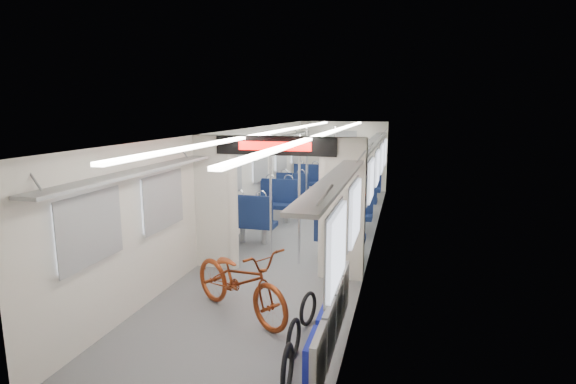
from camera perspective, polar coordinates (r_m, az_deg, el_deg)
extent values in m
plane|color=#515456|center=(9.62, 1.95, -5.96)|extent=(12.00, 12.00, 0.00)
cube|color=beige|center=(9.77, -6.33, 1.17)|extent=(0.02, 12.00, 2.30)
cube|color=beige|center=(9.16, 10.88, 0.40)|extent=(0.02, 12.00, 2.30)
cube|color=beige|center=(15.22, 6.99, 4.56)|extent=(2.90, 0.02, 2.30)
cube|color=beige|center=(3.95, -18.14, -13.83)|extent=(2.90, 0.02, 2.30)
cube|color=silver|center=(9.23, 2.04, 7.86)|extent=(2.90, 12.00, 0.02)
cube|color=white|center=(9.37, -1.28, 7.72)|extent=(0.12, 11.40, 0.04)
cube|color=white|center=(9.13, 5.44, 7.59)|extent=(0.12, 11.40, 0.04)
cube|color=beige|center=(7.87, -9.30, -2.34)|extent=(0.65, 0.18, 2.00)
cube|color=beige|center=(7.27, 7.18, -3.37)|extent=(0.65, 0.18, 2.00)
cube|color=beige|center=(7.31, -1.43, 5.93)|extent=(2.90, 0.18, 0.30)
cylinder|color=beige|center=(7.74, -7.10, -2.50)|extent=(0.20, 0.20, 2.00)
cylinder|color=beige|center=(7.32, 4.65, -3.23)|extent=(0.20, 0.20, 2.00)
cube|color=black|center=(7.20, -1.68, 5.86)|extent=(2.00, 0.03, 0.30)
cube|color=#FF0C07|center=(7.18, -1.73, 5.85)|extent=(1.20, 0.02, 0.14)
cube|color=silver|center=(5.59, -23.96, -4.28)|extent=(0.04, 1.00, 0.75)
cube|color=silver|center=(4.45, 6.27, -7.11)|extent=(0.04, 1.00, 0.75)
cube|color=silver|center=(6.87, -15.70, -1.09)|extent=(0.04, 1.00, 0.75)
cube|color=silver|center=(5.98, 8.54, -2.53)|extent=(0.04, 1.00, 0.75)
cube|color=silver|center=(9.27, -7.29, 2.19)|extent=(0.04, 1.00, 0.75)
cube|color=silver|center=(8.62, 10.51, 1.47)|extent=(0.04, 1.00, 0.75)
cube|color=silver|center=(11.03, -3.61, 3.61)|extent=(0.04, 1.00, 0.75)
cube|color=silver|center=(10.50, 11.29, 3.07)|extent=(0.04, 1.00, 0.75)
cube|color=silver|center=(12.84, -0.95, 4.63)|extent=(0.04, 1.00, 0.75)
cube|color=silver|center=(12.38, 11.84, 4.18)|extent=(0.04, 1.00, 0.75)
cube|color=silver|center=(14.57, 0.96, 5.35)|extent=(0.04, 1.00, 0.75)
cube|color=silver|center=(14.17, 12.23, 4.96)|extent=(0.04, 1.00, 0.75)
cube|color=gray|center=(6.04, -18.54, 2.46)|extent=(0.30, 3.60, 0.04)
cube|color=gray|center=(5.12, 6.06, 1.57)|extent=(0.30, 3.60, 0.04)
cube|color=gray|center=(11.51, -1.99, 6.67)|extent=(0.30, 7.60, 0.04)
cube|color=gray|center=(11.05, 10.81, 6.32)|extent=(0.30, 7.60, 0.04)
cube|color=gray|center=(15.17, 6.94, 3.97)|extent=(0.90, 0.05, 2.00)
imported|color=maroon|center=(6.11, -6.12, -11.08)|extent=(1.95, 1.54, 0.99)
cube|color=gray|center=(4.15, 3.85, -20.99)|extent=(0.06, 0.51, 0.57)
cube|color=navy|center=(4.16, 2.98, -20.89)|extent=(0.06, 0.46, 0.48)
cube|color=gray|center=(4.62, 5.20, -17.48)|extent=(0.06, 0.51, 0.57)
cube|color=navy|center=(4.63, 4.44, -17.40)|extent=(0.06, 0.46, 0.48)
cube|color=gray|center=(5.10, 6.26, -14.62)|extent=(0.06, 0.51, 0.57)
cube|color=navy|center=(5.11, 5.58, -14.56)|extent=(0.06, 0.46, 0.48)
cube|color=gray|center=(5.60, 7.12, -12.26)|extent=(0.06, 0.51, 0.57)
cube|color=navy|center=(5.61, 6.50, -12.21)|extent=(0.06, 0.46, 0.48)
torus|color=black|center=(4.72, -0.07, -21.74)|extent=(0.08, 0.50, 0.49)
torus|color=black|center=(5.26, 0.73, -18.33)|extent=(0.08, 0.46, 0.46)
torus|color=black|center=(5.95, 2.57, -14.79)|extent=(0.15, 0.44, 0.44)
cube|color=#0E1A3F|center=(9.19, -3.06, -4.18)|extent=(0.48, 0.44, 0.10)
cylinder|color=gray|center=(9.25, -3.05, -5.53)|extent=(0.10, 0.10, 0.35)
cube|color=#0E1A3F|center=(8.94, -3.43, -2.36)|extent=(0.48, 0.08, 0.58)
torus|color=silver|center=(8.88, -3.46, -0.53)|extent=(0.24, 0.03, 0.24)
cube|color=#0E1A3F|center=(10.86, -0.18, -1.83)|extent=(0.48, 0.44, 0.10)
cylinder|color=gray|center=(10.91, -0.18, -2.99)|extent=(0.10, 0.10, 0.35)
cube|color=#0E1A3F|center=(10.96, 0.06, 0.10)|extent=(0.48, 0.08, 0.58)
torus|color=silver|center=(10.91, 0.06, 1.60)|extent=(0.24, 0.03, 0.24)
cube|color=#0E1A3F|center=(9.34, -5.82, -3.98)|extent=(0.48, 0.44, 0.10)
cylinder|color=gray|center=(9.40, -5.79, -5.31)|extent=(0.10, 0.10, 0.35)
cube|color=#0E1A3F|center=(9.09, -6.25, -2.18)|extent=(0.48, 0.08, 0.58)
torus|color=silver|center=(9.03, -6.29, -0.38)|extent=(0.24, 0.03, 0.24)
cube|color=#0E1A3F|center=(10.99, -2.55, -1.70)|extent=(0.48, 0.44, 0.10)
cylinder|color=gray|center=(11.04, -2.54, -2.84)|extent=(0.10, 0.10, 0.35)
cube|color=#0E1A3F|center=(11.09, -2.29, 0.21)|extent=(0.48, 0.08, 0.58)
torus|color=silver|center=(11.04, -2.30, 1.70)|extent=(0.24, 0.03, 0.24)
cube|color=#0E1A3F|center=(8.39, 5.06, -5.65)|extent=(0.45, 0.42, 0.10)
cylinder|color=gray|center=(8.46, 5.03, -7.12)|extent=(0.10, 0.10, 0.35)
cube|color=#0E1A3F|center=(8.15, 4.89, -3.80)|extent=(0.45, 0.08, 0.54)
torus|color=silver|center=(8.08, 4.93, -1.94)|extent=(0.23, 0.03, 0.23)
cube|color=#0E1A3F|center=(10.00, 6.68, -3.01)|extent=(0.45, 0.42, 0.10)
cylinder|color=gray|center=(10.06, 6.66, -4.25)|extent=(0.10, 0.10, 0.35)
cube|color=#0E1A3F|center=(10.09, 6.86, -1.01)|extent=(0.45, 0.08, 0.54)
torus|color=silver|center=(10.04, 6.89, 0.51)|extent=(0.23, 0.03, 0.23)
cube|color=#0E1A3F|center=(8.33, 8.26, -5.85)|extent=(0.45, 0.42, 0.10)
cylinder|color=gray|center=(8.40, 8.22, -7.32)|extent=(0.10, 0.10, 0.35)
cube|color=#0E1A3F|center=(8.08, 8.19, -3.99)|extent=(0.45, 0.08, 0.54)
torus|color=silver|center=(8.02, 8.24, -2.11)|extent=(0.23, 0.03, 0.23)
cube|color=#0E1A3F|center=(9.95, 9.37, -3.15)|extent=(0.45, 0.42, 0.10)
cylinder|color=gray|center=(10.00, 9.33, -4.40)|extent=(0.10, 0.10, 0.35)
cube|color=#0E1A3F|center=(10.04, 9.52, -1.14)|extent=(0.45, 0.08, 0.54)
torus|color=silver|center=(9.99, 9.56, 0.39)|extent=(0.23, 0.03, 0.23)
cube|color=#0E1A3F|center=(12.47, 1.81, -0.20)|extent=(0.44, 0.41, 0.10)
cylinder|color=gray|center=(12.51, 1.80, -1.21)|extent=(0.10, 0.10, 0.35)
cube|color=#0E1A3F|center=(12.25, 1.64, 1.13)|extent=(0.44, 0.08, 0.54)
torus|color=silver|center=(12.21, 1.65, 2.38)|extent=(0.23, 0.03, 0.23)
cube|color=#0E1A3F|center=(14.08, 3.33, 1.04)|extent=(0.44, 0.41, 0.10)
cylinder|color=gray|center=(14.12, 3.32, 0.14)|extent=(0.10, 0.10, 0.35)
cube|color=#0E1A3F|center=(14.19, 3.48, 2.43)|extent=(0.44, 0.08, 0.54)
torus|color=silver|center=(14.16, 3.49, 3.52)|extent=(0.23, 0.03, 0.23)
cube|color=#0E1A3F|center=(12.58, -0.28, -0.10)|extent=(0.44, 0.41, 0.10)
cylinder|color=gray|center=(12.62, -0.28, -1.10)|extent=(0.10, 0.10, 0.35)
cube|color=#0E1A3F|center=(12.36, -0.48, 1.22)|extent=(0.44, 0.08, 0.54)
torus|color=silver|center=(12.32, -0.48, 2.46)|extent=(0.23, 0.03, 0.23)
cube|color=#0E1A3F|center=(14.18, 1.47, 1.13)|extent=(0.44, 0.41, 0.10)
cylinder|color=gray|center=(14.22, 1.47, 0.23)|extent=(0.10, 0.10, 0.35)
cube|color=#0E1A3F|center=(14.29, 1.63, 2.50)|extent=(0.44, 0.08, 0.54)
torus|color=silver|center=(14.26, 1.64, 3.58)|extent=(0.23, 0.03, 0.23)
cube|color=#0E1A3F|center=(11.73, 7.91, -1.00)|extent=(0.43, 0.40, 0.10)
cylinder|color=gray|center=(11.77, 7.89, -2.07)|extent=(0.10, 0.10, 0.35)
cube|color=#0E1A3F|center=(11.51, 7.86, 0.35)|extent=(0.43, 0.08, 0.52)
torus|color=silver|center=(11.47, 7.89, 1.63)|extent=(0.22, 0.03, 0.22)
cube|color=#0E1A3F|center=(13.30, 8.75, 0.36)|extent=(0.43, 0.40, 0.10)
cylinder|color=gray|center=(13.34, 8.72, -0.59)|extent=(0.10, 0.10, 0.35)
cube|color=#0E1A3F|center=(13.40, 8.86, 1.79)|extent=(0.43, 0.08, 0.52)
torus|color=silver|center=(13.37, 8.89, 2.89)|extent=(0.22, 0.03, 0.22)
cube|color=#0E1A3F|center=(11.68, 10.20, -1.11)|extent=(0.43, 0.40, 0.10)
cylinder|color=gray|center=(11.73, 10.17, -2.19)|extent=(0.10, 0.10, 0.35)
cube|color=#0E1A3F|center=(11.47, 10.19, 0.24)|extent=(0.43, 0.08, 0.52)
torus|color=silver|center=(11.42, 10.23, 1.53)|extent=(0.22, 0.03, 0.22)
cube|color=#0E1A3F|center=(13.26, 10.77, 0.27)|extent=(0.43, 0.40, 0.10)
cylinder|color=gray|center=(13.30, 10.73, -0.69)|extent=(0.10, 0.10, 0.35)
cube|color=#0E1A3F|center=(13.37, 10.86, 1.70)|extent=(0.43, 0.08, 0.52)
torus|color=silver|center=(13.33, 10.90, 2.80)|extent=(0.22, 0.03, 0.22)
cylinder|color=silver|center=(7.90, -2.20, -1.05)|extent=(0.04, 0.04, 2.30)
cylinder|color=silver|center=(7.83, 1.43, -1.14)|extent=(0.04, 0.04, 2.30)
cylinder|color=silver|center=(11.11, 2.36, 2.37)|extent=(0.05, 0.05, 2.30)
cylinder|color=silver|center=(11.22, 5.88, 2.41)|extent=(0.04, 0.04, 2.30)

